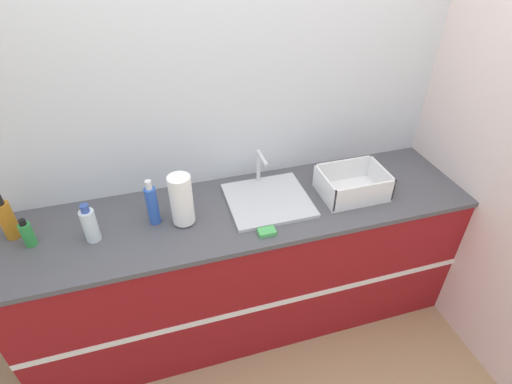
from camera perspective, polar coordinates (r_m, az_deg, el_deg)
name	(u,v)px	position (r m, az deg, el deg)	size (l,w,h in m)	color
ground_plane	(260,353)	(2.75, 0.60, -21.98)	(12.00, 12.00, 0.00)	tan
wall_back	(228,122)	(2.34, -4.08, 9.94)	(5.00, 0.06, 2.60)	silver
wall_right	(463,119)	(2.66, 27.46, 9.20)	(0.06, 2.65, 2.60)	silver
counter_cabinet	(246,266)	(2.56, -1.47, -10.48)	(2.62, 0.67, 0.94)	maroon
sink	(268,198)	(2.29, 1.69, -0.92)	(0.46, 0.44, 0.23)	silver
paper_towel_roll	(182,200)	(2.09, -10.59, -1.13)	(0.12, 0.12, 0.29)	#4C4C51
dish_rack	(352,186)	(2.39, 13.57, 0.85)	(0.37, 0.28, 0.15)	white
bottle_blue	(152,205)	(2.15, -14.60, -1.74)	(0.06, 0.06, 0.27)	#2D56B7
bottle_clear	(90,225)	(2.15, -22.65, -4.32)	(0.07, 0.07, 0.22)	silver
bottle_green	(27,234)	(2.27, -29.86, -5.20)	(0.06, 0.06, 0.16)	#2D8C3D
bottle_amber	(7,219)	(2.35, -32.01, -3.33)	(0.08, 0.08, 0.25)	#B26B19
sponge	(267,232)	(2.07, 1.55, -5.71)	(0.09, 0.06, 0.02)	#4CB259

